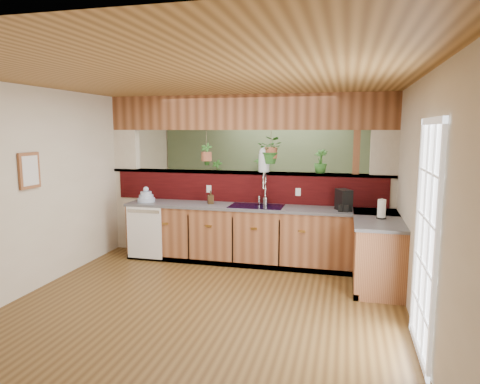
% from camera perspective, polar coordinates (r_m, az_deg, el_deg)
% --- Properties ---
extents(ground, '(4.60, 7.00, 0.01)m').
position_cam_1_polar(ground, '(5.91, -2.25, -12.06)').
color(ground, brown).
rests_on(ground, ground).
extents(ceiling, '(4.60, 7.00, 0.01)m').
position_cam_1_polar(ceiling, '(5.56, -2.41, 13.92)').
color(ceiling, brown).
rests_on(ceiling, ground).
extents(wall_back, '(4.60, 0.02, 2.60)m').
position_cam_1_polar(wall_back, '(8.98, 3.96, 3.47)').
color(wall_back, beige).
rests_on(wall_back, ground).
extents(wall_front, '(4.60, 0.02, 2.60)m').
position_cam_1_polar(wall_front, '(2.51, -25.78, -10.11)').
color(wall_front, beige).
rests_on(wall_front, ground).
extents(wall_left, '(0.02, 7.00, 2.60)m').
position_cam_1_polar(wall_left, '(6.61, -21.85, 1.15)').
color(wall_left, beige).
rests_on(wall_left, ground).
extents(wall_right, '(0.02, 7.00, 2.60)m').
position_cam_1_polar(wall_right, '(5.42, 21.72, -0.30)').
color(wall_right, beige).
rests_on(wall_right, ground).
extents(pass_through_partition, '(4.60, 0.21, 2.60)m').
position_cam_1_polar(pass_through_partition, '(6.89, 1.06, 1.10)').
color(pass_through_partition, beige).
rests_on(pass_through_partition, ground).
extents(pass_through_ledge, '(4.60, 0.21, 0.04)m').
position_cam_1_polar(pass_through_ledge, '(6.88, 0.83, 2.59)').
color(pass_through_ledge, brown).
rests_on(pass_through_ledge, ground).
extents(header_beam, '(4.60, 0.15, 0.55)m').
position_cam_1_polar(header_beam, '(6.85, 0.85, 10.57)').
color(header_beam, brown).
rests_on(header_beam, ground).
extents(sage_backwall, '(4.55, 0.02, 2.55)m').
position_cam_1_polar(sage_backwall, '(8.96, 3.94, 3.46)').
color(sage_backwall, '#556847').
rests_on(sage_backwall, ground).
extents(countertop, '(4.14, 1.52, 0.90)m').
position_cam_1_polar(countertop, '(6.43, 7.15, -6.23)').
color(countertop, brown).
rests_on(countertop, ground).
extents(dishwasher, '(0.58, 0.03, 0.82)m').
position_cam_1_polar(dishwasher, '(6.89, -12.65, -5.31)').
color(dishwasher, white).
rests_on(dishwasher, ground).
extents(navy_sink, '(0.82, 0.50, 0.18)m').
position_cam_1_polar(navy_sink, '(6.54, 2.21, -2.57)').
color(navy_sink, black).
rests_on(navy_sink, countertop).
extents(french_door, '(0.06, 1.02, 2.16)m').
position_cam_1_polar(french_door, '(4.20, 23.47, -6.26)').
color(french_door, white).
rests_on(french_door, ground).
extents(framed_print, '(0.04, 0.35, 0.45)m').
position_cam_1_polar(framed_print, '(5.94, -26.26, 2.57)').
color(framed_print, brown).
rests_on(framed_print, wall_left).
extents(faucet, '(0.23, 0.23, 0.52)m').
position_cam_1_polar(faucet, '(6.61, 3.29, 0.66)').
color(faucet, '#B7B7B2').
rests_on(faucet, countertop).
extents(dish_stack, '(0.28, 0.28, 0.25)m').
position_cam_1_polar(dish_stack, '(7.06, -12.40, -0.67)').
color(dish_stack, '#A9BBDA').
rests_on(dish_stack, countertop).
extents(soap_dispenser, '(0.12, 0.13, 0.21)m').
position_cam_1_polar(soap_dispenser, '(6.73, -3.95, -0.70)').
color(soap_dispenser, '#392714').
rests_on(soap_dispenser, countertop).
extents(coffee_maker, '(0.16, 0.28, 0.31)m').
position_cam_1_polar(coffee_maker, '(6.32, 13.65, -1.15)').
color(coffee_maker, black).
rests_on(coffee_maker, countertop).
extents(paper_towel, '(0.13, 0.13, 0.27)m').
position_cam_1_polar(paper_towel, '(5.89, 18.36, -2.20)').
color(paper_towel, black).
rests_on(paper_towel, countertop).
extents(glass_jar, '(0.17, 0.17, 0.39)m').
position_cam_1_polar(glass_jar, '(6.80, 3.22, 4.32)').
color(glass_jar, silver).
rests_on(glass_jar, pass_through_ledge).
extents(ledge_plant_right, '(0.26, 0.26, 0.37)m').
position_cam_1_polar(ledge_plant_right, '(6.69, 10.70, 4.04)').
color(ledge_plant_right, '#296021').
rests_on(ledge_plant_right, pass_through_ledge).
extents(hanging_plant_a, '(0.19, 0.17, 0.50)m').
position_cam_1_polar(hanging_plant_a, '(7.03, -4.50, 5.98)').
color(hanging_plant_a, brown).
rests_on(hanging_plant_a, header_beam).
extents(hanging_plant_b, '(0.43, 0.38, 0.55)m').
position_cam_1_polar(hanging_plant_b, '(6.76, 4.16, 7.15)').
color(hanging_plant_b, brown).
rests_on(hanging_plant_b, header_beam).
extents(shelving_console, '(1.56, 0.77, 1.00)m').
position_cam_1_polar(shelving_console, '(8.95, 0.37, -1.69)').
color(shelving_console, black).
rests_on(shelving_console, ground).
extents(shelf_plant_a, '(0.25, 0.19, 0.43)m').
position_cam_1_polar(shelf_plant_a, '(9.00, -3.06, 2.96)').
color(shelf_plant_a, '#296021').
rests_on(shelf_plant_a, shelving_console).
extents(shelf_plant_b, '(0.37, 0.37, 0.52)m').
position_cam_1_polar(shelf_plant_b, '(8.76, 2.78, 3.13)').
color(shelf_plant_b, '#296021').
rests_on(shelf_plant_b, shelving_console).
extents(floor_plant, '(0.74, 0.68, 0.71)m').
position_cam_1_polar(floor_plant, '(8.07, 11.41, -4.03)').
color(floor_plant, '#296021').
rests_on(floor_plant, ground).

